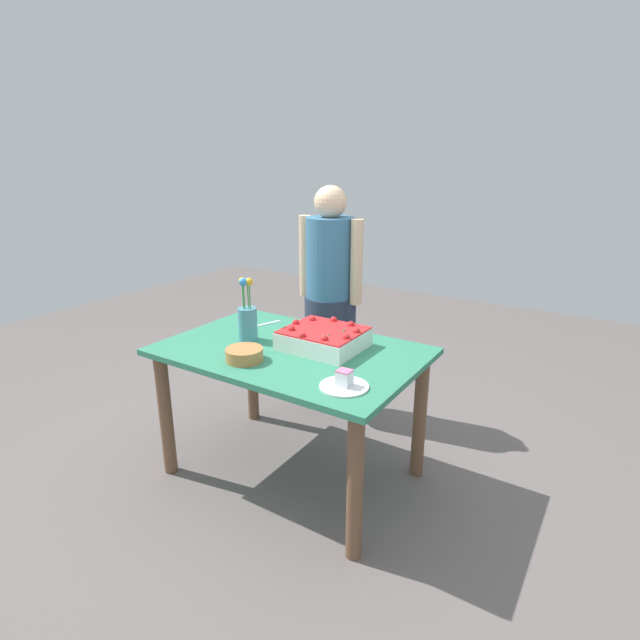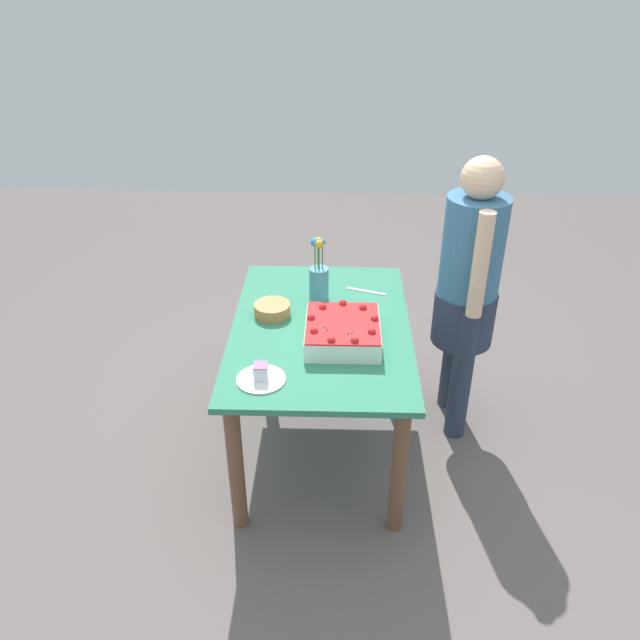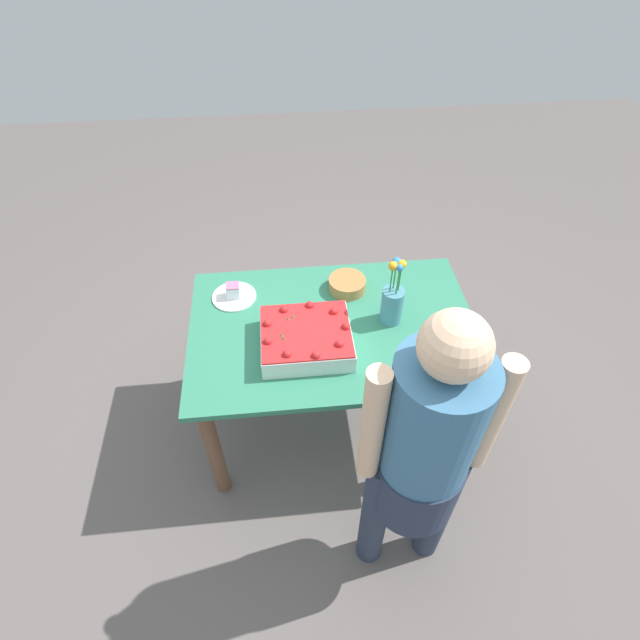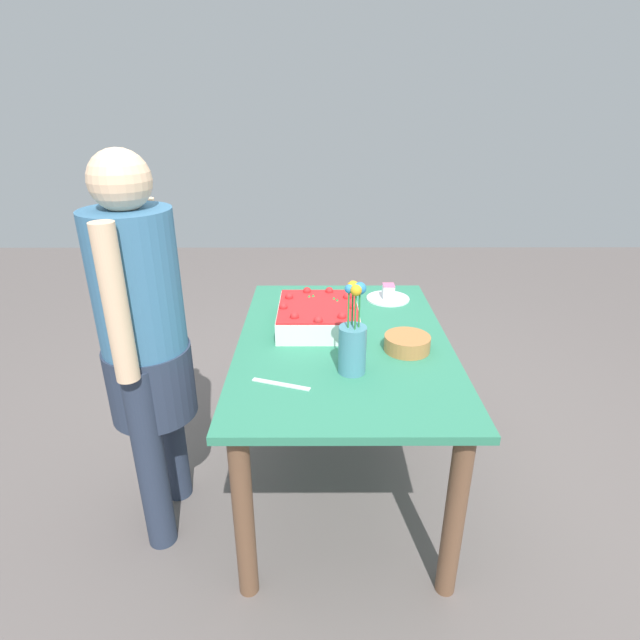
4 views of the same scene
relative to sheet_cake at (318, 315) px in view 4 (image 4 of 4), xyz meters
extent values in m
plane|color=#655C59|center=(0.13, 0.10, -0.78)|extent=(8.00, 8.00, 0.00)
cube|color=#317F5F|center=(0.13, 0.10, -0.07)|extent=(1.30, 0.86, 0.03)
cylinder|color=brown|center=(-0.44, -0.25, -0.43)|extent=(0.07, 0.07, 0.70)
cylinder|color=brown|center=(0.70, -0.25, -0.43)|extent=(0.07, 0.07, 0.70)
cylinder|color=brown|center=(-0.44, 0.46, -0.43)|extent=(0.07, 0.07, 0.70)
cylinder|color=brown|center=(0.70, 0.46, -0.43)|extent=(0.07, 0.07, 0.70)
cube|color=white|center=(0.00, 0.00, -0.01)|extent=(0.38, 0.34, 0.09)
cube|color=red|center=(0.00, 0.00, 0.04)|extent=(0.38, 0.33, 0.01)
sphere|color=red|center=(0.17, 0.00, 0.05)|extent=(0.04, 0.04, 0.04)
sphere|color=red|center=(0.13, 0.10, 0.05)|extent=(0.04, 0.04, 0.04)
sphere|color=red|center=(0.03, 0.15, 0.05)|extent=(0.04, 0.04, 0.04)
sphere|color=red|center=(-0.09, 0.13, 0.05)|extent=(0.04, 0.04, 0.04)
sphere|color=red|center=(-0.16, 0.05, 0.05)|extent=(0.04, 0.04, 0.04)
sphere|color=red|center=(-0.16, -0.05, 0.05)|extent=(0.04, 0.04, 0.04)
sphere|color=red|center=(-0.09, -0.13, 0.05)|extent=(0.04, 0.04, 0.04)
sphere|color=red|center=(0.03, -0.15, 0.05)|extent=(0.04, 0.04, 0.04)
sphere|color=red|center=(0.13, -0.10, 0.05)|extent=(0.04, 0.04, 0.04)
cone|color=#2D8438|center=(-0.10, -0.02, 0.05)|extent=(0.02, 0.02, 0.02)
cone|color=#2D8438|center=(-0.05, 0.08, 0.05)|extent=(0.02, 0.02, 0.02)
cone|color=#2D8438|center=(-0.07, 0.07, 0.05)|extent=(0.02, 0.02, 0.02)
cone|color=#2D8438|center=(-0.10, -0.04, 0.05)|extent=(0.02, 0.02, 0.02)
cylinder|color=white|center=(-0.32, 0.34, -0.05)|extent=(0.21, 0.21, 0.01)
cube|color=white|center=(-0.32, 0.34, -0.01)|extent=(0.06, 0.06, 0.06)
cube|color=#D16996|center=(-0.32, 0.34, 0.02)|extent=(0.06, 0.06, 0.01)
cube|color=silver|center=(0.49, -0.13, -0.05)|extent=(0.09, 0.21, 0.00)
cylinder|color=teal|center=(0.39, 0.12, 0.04)|extent=(0.10, 0.10, 0.18)
cylinder|color=#2D8438|center=(0.41, 0.13, 0.20)|extent=(0.01, 0.01, 0.14)
sphere|color=#F2A81F|center=(0.41, 0.13, 0.27)|extent=(0.04, 0.04, 0.04)
cylinder|color=#2D8438|center=(0.39, 0.14, 0.20)|extent=(0.01, 0.01, 0.14)
sphere|color=#2E82BE|center=(0.39, 0.14, 0.27)|extent=(0.04, 0.04, 0.04)
cylinder|color=#2D8438|center=(0.37, 0.12, 0.20)|extent=(0.01, 0.01, 0.14)
sphere|color=gold|center=(0.37, 0.12, 0.27)|extent=(0.04, 0.04, 0.04)
cylinder|color=#2D8438|center=(0.40, 0.10, 0.20)|extent=(0.01, 0.01, 0.14)
sphere|color=teal|center=(0.40, 0.10, 0.27)|extent=(0.03, 0.03, 0.03)
cylinder|color=#B97941|center=(0.23, 0.35, -0.02)|extent=(0.18, 0.18, 0.06)
cylinder|color=#2A354A|center=(0.48, -0.62, -0.39)|extent=(0.11, 0.11, 0.78)
cylinder|color=#2A354A|center=(0.22, -0.62, -0.39)|extent=(0.11, 0.11, 0.78)
cylinder|color=#2A354A|center=(0.35, -0.62, -0.12)|extent=(0.31, 0.31, 0.28)
cylinder|color=teal|center=(0.35, -0.62, 0.26)|extent=(0.30, 0.30, 0.52)
sphere|color=beige|center=(0.35, -0.62, 0.61)|extent=(0.20, 0.20, 0.20)
cylinder|color=beige|center=(0.54, -0.62, 0.26)|extent=(0.08, 0.08, 0.52)
cylinder|color=beige|center=(0.16, -0.62, 0.26)|extent=(0.08, 0.08, 0.52)
camera|label=1|loc=(-1.26, 2.00, 0.87)|focal=28.00mm
camera|label=2|loc=(-2.43, 0.03, 1.50)|focal=35.00mm
camera|label=3|loc=(-0.08, -1.43, 1.58)|focal=28.00mm
camera|label=4|loc=(1.96, 0.00, 0.84)|focal=28.00mm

